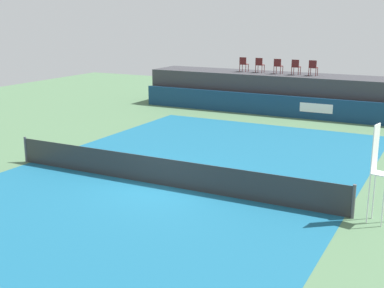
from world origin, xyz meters
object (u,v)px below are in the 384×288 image
object	(u,v)px
spectator_chair_left	(260,64)
net_post_near	(26,149)
umpire_chair	(377,167)
spectator_chair_far_left	(244,64)
spectator_chair_far_right	(313,67)
spectator_chair_right	(296,66)
spectator_chair_center	(278,65)
net_post_far	(353,202)

from	to	relation	value
spectator_chair_left	net_post_near	xyz separation A→B (m)	(-3.95, -15.29, -2.19)
umpire_chair	spectator_chair_far_left	bearing A→B (deg)	123.30
spectator_chair_far_right	net_post_near	distance (m)	16.90
spectator_chair_right	spectator_chair_left	bearing A→B (deg)	175.09
spectator_chair_far_left	spectator_chair_center	distance (m)	2.24
spectator_chair_center	spectator_chair_left	bearing A→B (deg)	172.42
spectator_chair_far_left	net_post_near	bearing A→B (deg)	-100.80
spectator_chair_center	spectator_chair_right	xyz separation A→B (m)	(1.08, -0.04, 0.00)
spectator_chair_left	spectator_chair_far_right	bearing A→B (deg)	-3.15
spectator_chair_left	spectator_chair_center	size ratio (longest dim) A/B	1.00
spectator_chair_far_left	spectator_chair_left	distance (m)	1.03
spectator_chair_far_left	spectator_chair_right	xyz separation A→B (m)	(3.32, -0.19, 0.00)
umpire_chair	net_post_far	bearing A→B (deg)	-177.72
spectator_chair_far_left	spectator_chair_left	world-z (taller)	same
spectator_chair_left	spectator_chair_far_right	world-z (taller)	same
spectator_chair_center	umpire_chair	size ratio (longest dim) A/B	0.32
net_post_near	net_post_far	bearing A→B (deg)	0.00
spectator_chair_far_left	umpire_chair	distance (m)	18.30
spectator_chair_center	spectator_chair_far_right	bearing A→B (deg)	-0.56
spectator_chair_right	umpire_chair	xyz separation A→B (m)	(6.71, -15.07, -1.11)
spectator_chair_far_right	umpire_chair	xyz separation A→B (m)	(5.71, -15.09, -1.11)
net_post_near	umpire_chair	bearing A→B (deg)	0.10
spectator_chair_far_left	spectator_chair_right	world-z (taller)	same
spectator_chair_center	umpire_chair	xyz separation A→B (m)	(7.79, -15.11, -1.11)
spectator_chair_far_right	net_post_far	size ratio (longest dim) A/B	0.89
umpire_chair	spectator_chair_center	bearing A→B (deg)	117.27
spectator_chair_far_right	net_post_near	world-z (taller)	spectator_chair_far_right
spectator_chair_left	net_post_near	bearing A→B (deg)	-104.48
spectator_chair_far_right	net_post_near	xyz separation A→B (m)	(-7.24, -15.11, -2.19)
spectator_chair_center	net_post_far	world-z (taller)	spectator_chair_center
net_post_far	spectator_chair_far_left	bearing A→B (deg)	121.81
spectator_chair_far_left	spectator_chair_center	world-z (taller)	same
spectator_chair_far_left	spectator_chair_center	size ratio (longest dim) A/B	1.00
spectator_chair_right	net_post_near	bearing A→B (deg)	-112.45
spectator_chair_center	net_post_far	xyz separation A→B (m)	(7.24, -15.13, -2.19)
spectator_chair_right	spectator_chair_far_right	bearing A→B (deg)	0.88
spectator_chair_right	net_post_far	xyz separation A→B (m)	(6.16, -15.09, -2.19)
spectator_chair_right	spectator_chair_far_right	size ratio (longest dim) A/B	1.00
spectator_chair_far_left	spectator_chair_right	size ratio (longest dim) A/B	1.00
spectator_chair_far_left	spectator_chair_center	xyz separation A→B (m)	(2.24, -0.16, 0.00)
spectator_chair_left	umpire_chair	distance (m)	17.76
spectator_chair_far_left	net_post_near	world-z (taller)	spectator_chair_far_left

